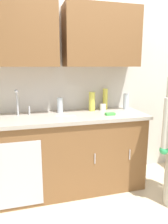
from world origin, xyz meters
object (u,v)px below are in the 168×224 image
at_px(sink, 22,119).
at_px(knife_on_counter, 65,115).
at_px(cup_by_sink, 103,107).
at_px(bottle_soap, 105,99).
at_px(bottle_water_short, 92,102).
at_px(bottle_dish_liquid, 126,101).
at_px(bottle_water_tall, 60,105).
at_px(sponge, 110,114).

relative_size(sink, knife_on_counter, 2.08).
distance_m(cup_by_sink, knife_on_counter, 0.56).
bearing_deg(bottle_soap, knife_on_counter, -156.67).
height_order(bottle_water_short, knife_on_counter, bottle_water_short).
bearing_deg(bottle_water_short, bottle_soap, 17.62).
bearing_deg(cup_by_sink, bottle_dish_liquid, -1.37).
bearing_deg(sink, knife_on_counter, -3.63).
bearing_deg(bottle_dish_liquid, sink, -174.04).
distance_m(sink, knife_on_counter, 0.49).
xyz_separation_m(bottle_water_tall, bottle_water_short, (0.41, 0.00, 0.03)).
relative_size(bottle_dish_liquid, bottle_soap, 0.77).
distance_m(sink, bottle_water_tall, 0.50).
height_order(bottle_water_tall, knife_on_counter, bottle_water_tall).
bearing_deg(bottle_dish_liquid, bottle_water_short, 177.98).
relative_size(bottle_dish_liquid, sponge, 1.91).
relative_size(bottle_water_short, sponge, 2.21).
xyz_separation_m(cup_by_sink, sponge, (-0.01, -0.29, -0.03)).
bearing_deg(knife_on_counter, bottle_water_tall, 108.53).
height_order(bottle_soap, bottle_water_short, bottle_soap).
height_order(bottle_water_tall, sponge, bottle_water_tall).
distance_m(bottle_water_tall, cup_by_sink, 0.56).
relative_size(sink, bottle_dish_liquid, 2.38).
xyz_separation_m(sink, sponge, (1.01, -0.14, 0.03)).
xyz_separation_m(bottle_soap, sponge, (-0.07, -0.36, -0.12)).
bearing_deg(bottle_water_tall, sink, -161.63).
height_order(bottle_dish_liquid, cup_by_sink, bottle_dish_liquid).
xyz_separation_m(sink, bottle_water_short, (0.88, 0.16, 0.14)).
height_order(sink, knife_on_counter, sink).
bearing_deg(cup_by_sink, sink, -171.75).
height_order(bottle_dish_liquid, bottle_water_short, bottle_water_short).
distance_m(sink, cup_by_sink, 1.03).
height_order(bottle_dish_liquid, bottle_water_tall, bottle_dish_liquid).
distance_m(sink, bottle_soap, 1.11).
bearing_deg(bottle_dish_liquid, bottle_soap, 162.65).
xyz_separation_m(sink, knife_on_counter, (0.49, -0.03, 0.02)).
xyz_separation_m(bottle_dish_liquid, bottle_water_tall, (-0.88, 0.01, -0.01)).
relative_size(bottle_water_tall, knife_on_counter, 0.78).
distance_m(bottle_soap, cup_by_sink, 0.13).
xyz_separation_m(bottle_dish_liquid, cup_by_sink, (-0.32, 0.01, -0.06)).
relative_size(sink, bottle_water_short, 2.06).
distance_m(bottle_dish_liquid, bottle_water_short, 0.47).
relative_size(bottle_water_tall, cup_by_sink, 2.22).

